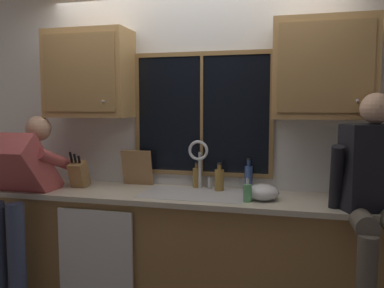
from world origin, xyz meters
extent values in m
cube|color=silver|center=(0.00, 0.06, 1.27)|extent=(5.90, 0.12, 2.55)
cube|color=black|center=(0.08, -0.01, 1.52)|extent=(1.10, 0.02, 0.95)
cube|color=olive|center=(0.08, -0.02, 2.02)|extent=(1.17, 0.02, 0.04)
cube|color=olive|center=(0.08, -0.02, 1.03)|extent=(1.17, 0.02, 0.04)
cube|color=olive|center=(-0.49, -0.02, 1.52)|extent=(0.03, 0.02, 0.95)
cube|color=olive|center=(0.65, -0.02, 1.52)|extent=(0.03, 0.02, 0.95)
cube|color=olive|center=(0.08, -0.02, 1.52)|extent=(0.02, 0.02, 0.95)
cube|color=#A07744|center=(0.00, -0.29, 0.44)|extent=(3.50, 0.58, 0.88)
cube|color=beige|center=(0.00, -0.31, 0.90)|extent=(3.56, 0.62, 0.04)
cube|color=white|center=(-0.60, -0.61, 0.46)|extent=(0.60, 0.02, 0.74)
cube|color=#B2844C|center=(-0.85, -0.17, 1.86)|extent=(0.71, 0.33, 0.72)
cube|color=#9D7443|center=(-0.85, -0.34, 1.86)|extent=(0.63, 0.01, 0.62)
sphere|color=#B2B2B7|center=(-0.64, -0.34, 1.63)|extent=(0.02, 0.02, 0.02)
cube|color=#B2844C|center=(1.01, -0.17, 1.86)|extent=(0.71, 0.33, 0.72)
cube|color=#9D7443|center=(1.01, -0.34, 1.86)|extent=(0.63, 0.01, 0.62)
sphere|color=#B2B2B7|center=(1.23, -0.34, 1.63)|extent=(0.02, 0.02, 0.02)
cube|color=#B7B7BC|center=(0.08, -0.30, 0.91)|extent=(0.80, 0.46, 0.02)
cube|color=#9C9CA0|center=(-0.12, -0.30, 0.81)|extent=(0.36, 0.42, 0.20)
cube|color=#9C9CA0|center=(0.28, -0.30, 0.81)|extent=(0.36, 0.42, 0.20)
cube|color=#B7B7BC|center=(0.08, -0.30, 0.81)|extent=(0.04, 0.42, 0.20)
cylinder|color=silver|center=(0.08, -0.08, 1.07)|extent=(0.03, 0.03, 0.30)
torus|color=silver|center=(0.08, -0.14, 1.24)|extent=(0.16, 0.02, 0.16)
cylinder|color=silver|center=(0.16, -0.08, 0.97)|extent=(0.03, 0.03, 0.09)
cylinder|color=#384260|center=(-1.16, -0.76, 0.44)|extent=(0.13, 0.13, 0.88)
cube|color=#B24C4C|center=(-1.25, -0.58, 1.10)|extent=(0.44, 0.54, 0.59)
sphere|color=tan|center=(-1.25, -0.32, 1.41)|extent=(0.21, 0.21, 0.21)
cylinder|color=#B24C4C|center=(-1.47, -0.40, 1.15)|extent=(0.09, 0.52, 0.26)
cylinder|color=#B24C4C|center=(-1.03, -0.40, 1.15)|extent=(0.09, 0.52, 0.26)
cylinder|color=#595147|center=(1.23, -0.69, 0.90)|extent=(0.14, 0.43, 0.16)
cylinder|color=#595147|center=(1.23, -0.91, 0.65)|extent=(0.11, 0.11, 0.46)
cube|color=black|center=(1.32, -0.47, 1.20)|extent=(0.45, 0.34, 0.56)
sphere|color=tan|center=(1.32, -0.47, 1.58)|extent=(0.20, 0.20, 0.20)
cylinder|color=black|center=(1.09, -0.52, 1.12)|extent=(0.08, 0.20, 0.47)
cube|color=olive|center=(-0.90, -0.29, 1.02)|extent=(0.12, 0.18, 0.25)
cylinder|color=black|center=(-0.94, -0.35, 1.18)|extent=(0.02, 0.05, 0.09)
cylinder|color=black|center=(-0.90, -0.34, 1.17)|extent=(0.02, 0.04, 0.08)
cylinder|color=black|center=(-0.87, -0.34, 1.16)|extent=(0.02, 0.04, 0.06)
cube|color=#997047|center=(-0.47, -0.08, 1.07)|extent=(0.27, 0.08, 0.30)
ellipsoid|color=silver|center=(0.61, -0.35, 0.97)|extent=(0.23, 0.23, 0.12)
cylinder|color=#59A566|center=(0.51, -0.45, 0.98)|extent=(0.06, 0.06, 0.12)
cylinder|color=silver|center=(0.51, -0.45, 1.06)|extent=(0.02, 0.02, 0.04)
cylinder|color=silver|center=(0.51, -0.47, 1.09)|extent=(0.01, 0.04, 0.01)
cylinder|color=olive|center=(0.25, -0.13, 1.00)|extent=(0.07, 0.07, 0.17)
cylinder|color=brown|center=(0.25, -0.13, 1.11)|extent=(0.03, 0.03, 0.04)
cylinder|color=black|center=(0.25, -0.13, 1.14)|extent=(0.04, 0.04, 0.01)
cylinder|color=#334C8C|center=(0.48, -0.08, 1.02)|extent=(0.06, 0.06, 0.20)
cylinder|color=navy|center=(0.48, -0.08, 1.14)|extent=(0.03, 0.03, 0.05)
cylinder|color=black|center=(0.48, -0.08, 1.17)|extent=(0.03, 0.03, 0.01)
cylinder|color=olive|center=(0.05, -0.06, 1.00)|extent=(0.07, 0.07, 0.16)
cylinder|color=brown|center=(0.05, -0.06, 1.10)|extent=(0.03, 0.03, 0.04)
cylinder|color=black|center=(0.05, -0.06, 1.13)|extent=(0.03, 0.03, 0.01)
camera|label=1|loc=(0.82, -3.23, 1.60)|focal=37.33mm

